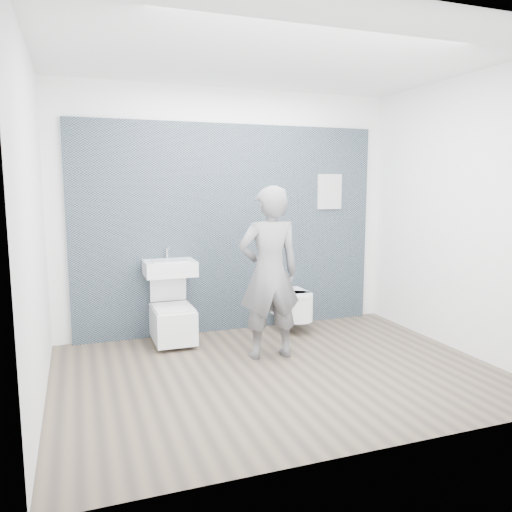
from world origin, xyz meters
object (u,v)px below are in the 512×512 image
object	(u,v)px
toilet_rounded	(294,305)
visitor	(269,273)
toilet_square	(173,321)
washbasin	(170,268)

from	to	relation	value
toilet_rounded	visitor	world-z (taller)	visitor
toilet_square	toilet_rounded	bearing A→B (deg)	0.03
washbasin	visitor	distance (m)	1.18
visitor	washbasin	bearing A→B (deg)	-41.52
washbasin	visitor	bearing A→B (deg)	-44.87
toilet_rounded	visitor	xyz separation A→B (m)	(-0.60, -0.73, 0.54)
washbasin	toilet_square	world-z (taller)	washbasin
toilet_square	visitor	distance (m)	1.26
toilet_square	toilet_rounded	world-z (taller)	toilet_square
toilet_square	visitor	bearing A→B (deg)	-41.35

